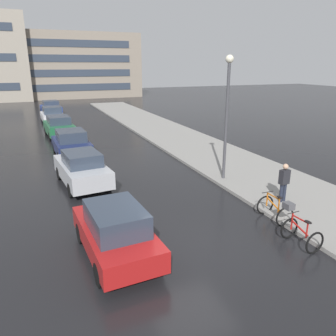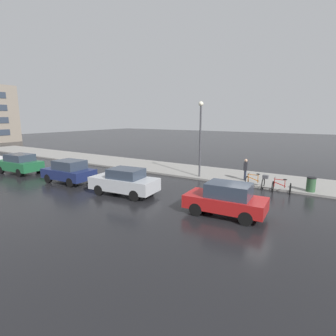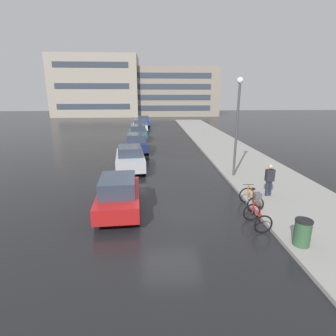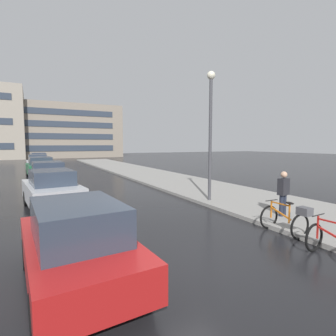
% 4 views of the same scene
% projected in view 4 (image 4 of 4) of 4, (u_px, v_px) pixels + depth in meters
% --- Properties ---
extents(ground_plane, '(140.00, 140.00, 0.00)m').
position_uv_depth(ground_plane, '(191.00, 269.00, 5.62)').
color(ground_plane, black).
extents(sidewalk_kerb, '(4.80, 60.00, 0.14)m').
position_uv_depth(sidewalk_kerb, '(186.00, 184.00, 17.20)').
color(sidewalk_kerb, gray).
rests_on(sidewalk_kerb, ground).
extents(bicycle_nearest, '(0.77, 1.11, 0.96)m').
position_uv_depth(bicycle_nearest, '(336.00, 243.00, 6.05)').
color(bicycle_nearest, black).
rests_on(bicycle_nearest, ground).
extents(bicycle_second, '(0.77, 1.42, 1.01)m').
position_uv_depth(bicycle_second, '(288.00, 218.00, 7.63)').
color(bicycle_second, black).
rests_on(bicycle_second, ground).
extents(car_red, '(1.96, 3.92, 1.61)m').
position_uv_depth(car_red, '(77.00, 243.00, 4.92)').
color(car_red, '#AD1919').
rests_on(car_red, ground).
extents(car_silver, '(2.21, 4.33, 1.64)m').
position_uv_depth(car_silver, '(52.00, 190.00, 10.62)').
color(car_silver, '#B2B5BA').
rests_on(car_silver, ground).
extents(car_navy, '(2.10, 3.86, 1.64)m').
position_uv_depth(car_navy, '(48.00, 175.00, 15.52)').
color(car_navy, navy).
rests_on(car_navy, ground).
extents(car_green, '(2.15, 4.16, 1.65)m').
position_uv_depth(car_green, '(40.00, 167.00, 20.91)').
color(car_green, '#1E6038').
rests_on(car_green, ground).
extents(car_white, '(2.09, 3.96, 1.62)m').
position_uv_depth(car_white, '(38.00, 162.00, 26.76)').
color(car_white, silver).
rests_on(car_white, ground).
extents(car_blue, '(2.22, 3.91, 1.60)m').
position_uv_depth(car_blue, '(38.00, 159.00, 32.13)').
color(car_blue, navy).
rests_on(car_blue, ground).
extents(pedestrian, '(0.43, 0.29, 1.72)m').
position_uv_depth(pedestrian, '(283.00, 193.00, 9.19)').
color(pedestrian, '#1E2333').
rests_on(pedestrian, ground).
extents(streetlamp, '(0.36, 0.36, 5.84)m').
position_uv_depth(streetlamp, '(210.00, 122.00, 11.59)').
color(streetlamp, '#424247').
rests_on(streetlamp, ground).
extents(building_facade_main, '(23.93, 9.73, 10.47)m').
position_uv_depth(building_facade_main, '(58.00, 131.00, 52.76)').
color(building_facade_main, gray).
rests_on(building_facade_main, ground).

